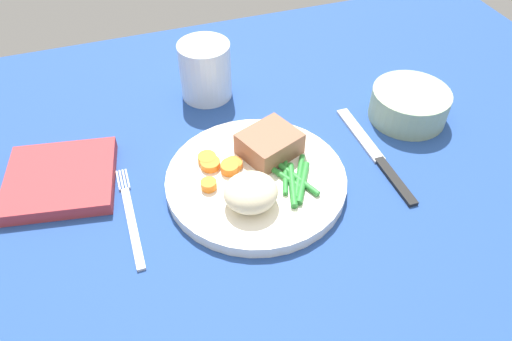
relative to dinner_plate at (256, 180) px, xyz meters
The scene contains 11 objects.
dining_table 2.62cm from the dinner_plate, 30.89° to the right, with size 120.00×90.00×2.00cm.
dinner_plate is the anchor object (origin of this frame).
meat_portion 5.40cm from the dinner_plate, 49.40° to the left, with size 7.25×6.24×3.18cm, color #936047.
mashed_potatoes 5.44cm from the dinner_plate, 116.57° to the right, with size 6.61×6.26×3.87cm, color beige.
carrot_slices 5.00cm from the dinner_plate, 147.13° to the left, with size 6.24×6.96×1.17cm.
green_beans 5.03cm from the dinner_plate, 30.39° to the right, with size 6.39×9.21×0.87cm.
fork 16.39cm from the dinner_plate, behind, with size 1.44×16.60×0.40cm.
knife 17.50cm from the dinner_plate, ahead, with size 1.70×20.50×0.64cm.
water_glass 21.74cm from the dinner_plate, 92.35° to the left, with size 7.96×7.96×8.91cm.
salad_bowl 26.88cm from the dinner_plate, 13.11° to the left, with size 11.42×11.42×4.66cm.
napkin 25.42cm from the dinner_plate, 160.76° to the left, with size 13.68×12.82×1.82cm, color #B2383D.
Camera 1 is at (-15.94, -40.85, 48.24)cm, focal length 34.28 mm.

